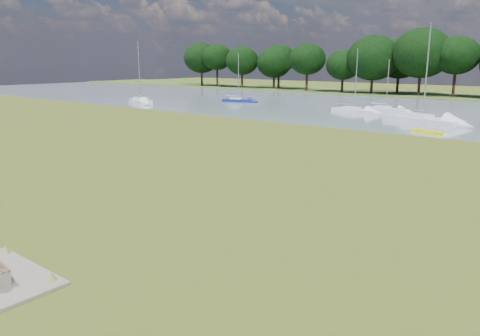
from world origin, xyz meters
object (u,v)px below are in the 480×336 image
Objects in this scene: sailboat_4 at (386,108)px; sailboat_6 at (238,99)px; sailboat_1 at (354,109)px; kayak at (427,132)px; sailboat_2 at (140,100)px; sailboat_5 at (422,118)px.

sailboat_6 is (-23.19, -1.56, 0.02)m from sailboat_4.
sailboat_1 is 4.54m from sailboat_4.
kayak is 0.31× the size of sailboat_2.
sailboat_5 reaches higher than kayak.
sailboat_1 is at bearing -23.34° from sailboat_6.
sailboat_4 is at bearing 136.80° from kayak.
sailboat_6 reaches higher than kayak.
sailboat_2 is at bearing -170.53° from kayak.
kayak is 17.37m from sailboat_1.
sailboat_1 is at bearing -119.97° from sailboat_4.
kayak is 7.79m from sailboat_5.
sailboat_4 is (2.60, 3.72, -0.01)m from sailboat_1.
sailboat_1 is 0.85× the size of sailboat_2.
sailboat_6 is at bearing -175.53° from sailboat_1.
sailboat_2 reaches higher than kayak.
kayak is at bearing -51.81° from sailboat_5.
sailboat_2 is 1.26× the size of sailboat_6.
sailboat_4 is at bearing -13.51° from sailboat_6.
sailboat_5 reaches higher than sailboat_1.
kayak is 18.54m from sailboat_4.
sailboat_4 reaches higher than kayak.
sailboat_5 is at bearing -29.78° from sailboat_6.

